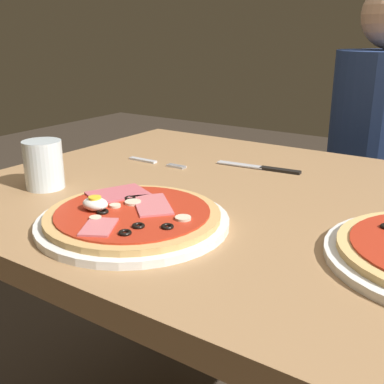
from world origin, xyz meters
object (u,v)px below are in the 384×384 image
object	(u,v)px
water_glass_near	(44,168)
knife	(264,168)
dining_table	(247,255)
diner_person	(375,184)
pizza_foreground	(132,218)
fork	(152,162)

from	to	relation	value
water_glass_near	knife	xyz separation A→B (m)	(0.30, 0.36, -0.04)
dining_table	knife	xyz separation A→B (m)	(-0.06, 0.18, 0.13)
water_glass_near	diner_person	xyz separation A→B (m)	(0.40, 0.98, -0.22)
dining_table	diner_person	bearing A→B (deg)	86.42
pizza_foreground	fork	distance (m)	0.38
diner_person	water_glass_near	bearing A→B (deg)	67.53
pizza_foreground	diner_person	distance (m)	1.06
pizza_foreground	knife	bearing A→B (deg)	85.78
dining_table	fork	world-z (taller)	fork
water_glass_near	fork	distance (m)	0.27
fork	knife	distance (m)	0.26
pizza_foreground	water_glass_near	world-z (taller)	water_glass_near
pizza_foreground	knife	world-z (taller)	pizza_foreground
diner_person	dining_table	bearing A→B (deg)	86.42
water_glass_near	diner_person	world-z (taller)	diner_person
knife	diner_person	xyz separation A→B (m)	(0.11, 0.62, -0.18)
dining_table	fork	distance (m)	0.33
fork	diner_person	world-z (taller)	diner_person
dining_table	water_glass_near	bearing A→B (deg)	-153.05
water_glass_near	pizza_foreground	bearing A→B (deg)	-10.49
water_glass_near	knife	size ratio (longest dim) A/B	0.48
dining_table	knife	world-z (taller)	knife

